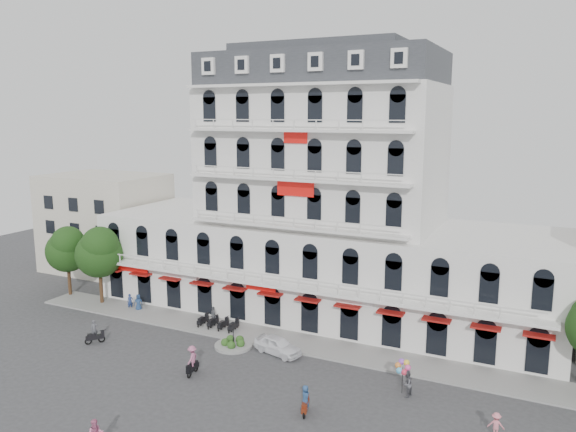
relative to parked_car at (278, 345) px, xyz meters
The scene contains 17 objects.
ground 6.55m from the parked_car, 98.59° to the right, with size 120.00×120.00×0.00m, color #38383A.
sidewalk 2.82m from the parked_car, 110.77° to the left, with size 53.00×4.00×0.16m, color gray.
main_building 14.82m from the parked_car, 94.81° to the left, with size 45.00×15.00×25.80m.
flank_building_west 34.22m from the parked_car, 156.35° to the left, with size 14.00×10.00×12.00m, color beige.
traffic_island 4.03m from the parked_car, behind, with size 3.20×3.20×1.60m.
parked_scooter_row 7.73m from the parked_car, 162.11° to the left, with size 4.40×1.80×1.10m, color black, non-canonical shape.
tree_west_outer 27.54m from the parked_car, behind, with size 4.50×4.48×7.76m.
tree_west_inner 22.68m from the parked_car, behind, with size 4.76×4.76×8.25m.
parked_car is the anchor object (origin of this frame).
rider_west 15.86m from the parked_car, 161.86° to the right, with size 1.17×1.44×2.10m.
rider_east 9.62m from the parked_car, 52.38° to the right, with size 0.75×1.67×2.01m.
rider_center 7.41m from the parked_car, 123.52° to the right, with size 0.83×1.70×2.30m.
pedestrian_left 17.41m from the parked_car, 169.87° to the left, with size 0.83×0.54×1.70m, color navy.
pedestrian_mid 8.80m from the parked_car, 159.62° to the left, with size 1.04×0.43×1.78m, color slate.
pedestrian_right 18.08m from the parked_car, 15.86° to the right, with size 0.99×0.57×1.54m, color pink.
pedestrian_far 18.44m from the parked_car, behind, with size 0.58×0.38×1.58m, color navy.
balloon_vendor 11.42m from the parked_car, 11.88° to the right, with size 1.41×1.34×2.45m.
Camera 1 is at (20.53, -32.18, 19.38)m, focal length 35.00 mm.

